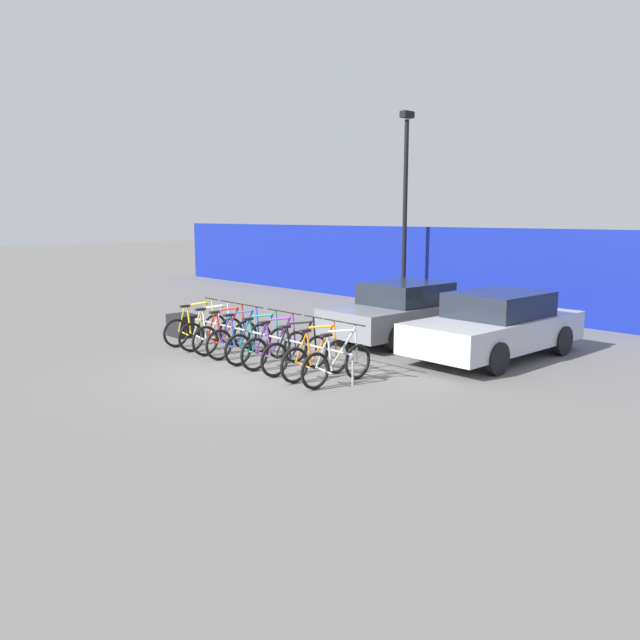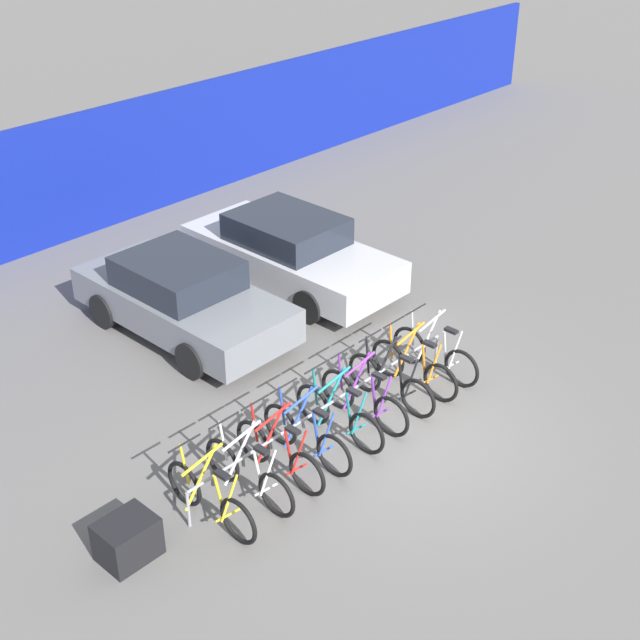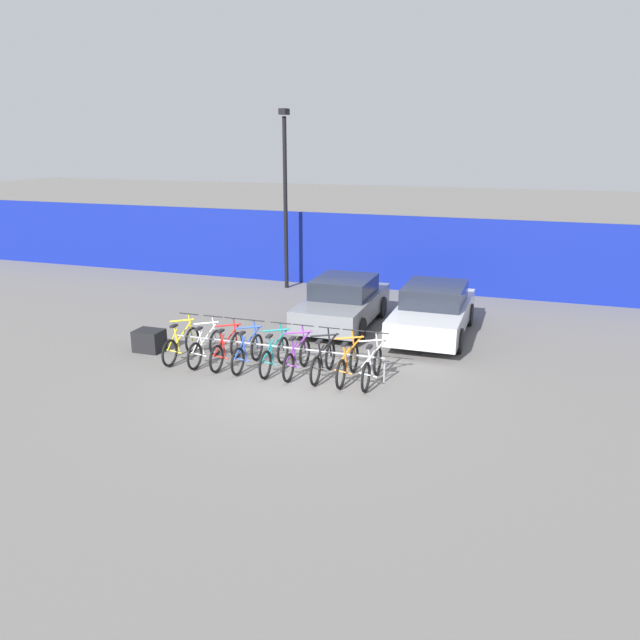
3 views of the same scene
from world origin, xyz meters
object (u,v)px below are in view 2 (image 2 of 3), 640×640
bicycle_red (279,455)px  bicycle_purple (364,400)px  bike_rack (328,407)px  bicycle_yellow (210,499)px  bicycle_teal (339,416)px  car_silver (290,251)px  bicycle_orange (414,368)px  bicycle_black (391,383)px  bicycle_blue (307,437)px  cargo_crate (127,539)px  bicycle_white (249,474)px  car_grey (183,297)px  bicycle_silver (435,354)px

bicycle_red → bicycle_purple: same height
bike_rack → bicycle_yellow: size_ratio=3.13×
bicycle_red → bicycle_teal: 1.23m
bicycle_teal → car_silver: car_silver is taller
bicycle_purple → bicycle_yellow: bearing=178.2°
bike_rack → bicycle_orange: 1.85m
bike_rack → bicycle_black: 1.28m
bicycle_blue → bike_rack: bearing=16.2°
bicycle_blue → bicycle_teal: 0.68m
bike_rack → car_silver: bearing=51.0°
bicycle_purple → cargo_crate: (-4.13, 0.28, -0.10)m
bicycle_white → bicycle_black: size_ratio=1.00×
bike_rack → bicycle_blue: size_ratio=3.13×
bicycle_blue → car_grey: (1.12, 4.06, 0.31)m
bike_rack → bicycle_white: size_ratio=3.13×
bicycle_white → bicycle_silver: same height
cargo_crate → bicycle_red: bearing=-6.8°
bicycle_yellow → bicycle_red: 1.24m
bicycle_black → cargo_crate: (-4.77, 0.28, -0.10)m
bicycle_red → car_silver: (4.27, 3.99, 0.31)m
car_silver → bicycle_teal: bearing=-127.3°
bicycle_yellow → bicycle_blue: bearing=-0.2°
bicycle_red → bicycle_purple: (1.79, 0.00, 0.00)m
cargo_crate → bicycle_blue: bearing=-5.5°
bicycle_black → bicycle_silver: 1.14m
bicycle_purple → bicycle_blue: bearing=178.2°
bicycle_white → car_grey: (2.24, 4.06, 0.31)m
bicycle_teal → bicycle_purple: size_ratio=1.00×
bicycle_orange → cargo_crate: bicycle_orange is taller
bicycle_red → bicycle_teal: size_ratio=1.00×
bicycle_red → bicycle_blue: 0.54m
bicycle_white → bicycle_orange: size_ratio=1.00×
bicycle_orange → cargo_crate: size_ratio=2.44×
bike_rack → car_grey: (0.50, 3.91, 0.19)m
bike_rack → bicycle_black: bearing=-6.7°
bicycle_red → bicycle_blue: (0.54, 0.00, 0.00)m
bicycle_purple → bicycle_orange: same height
bicycle_teal → bicycle_red: bearing=177.3°
bicycle_purple → bicycle_black: same height
bicycle_teal → car_silver: bearing=50.0°
car_silver → cargo_crate: size_ratio=6.32×
bicycle_black → car_silver: car_silver is taller
bike_rack → bicycle_teal: (0.07, -0.15, -0.13)m
bicycle_red → car_grey: (1.66, 4.06, 0.31)m
bicycle_purple → car_grey: bearing=90.0°
bicycle_blue → bicycle_orange: same height
bicycle_yellow → bicycle_black: 3.67m
bicycle_teal → car_silver: 5.03m
cargo_crate → bicycle_teal: bearing=-4.5°
bicycle_white → cargo_crate: bicycle_white is taller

